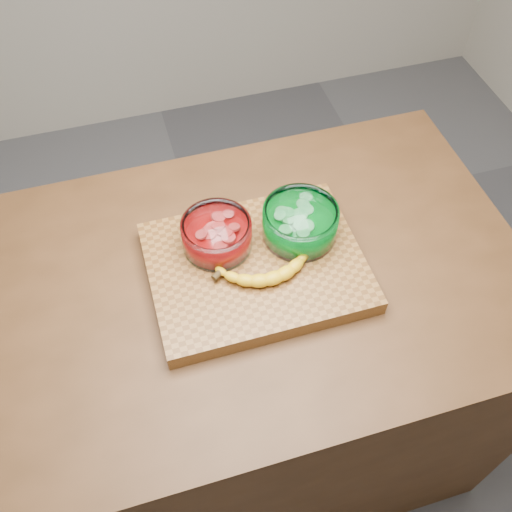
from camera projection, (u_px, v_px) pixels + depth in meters
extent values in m
plane|color=#545458|center=(256.00, 425.00, 1.95)|extent=(3.50, 3.50, 0.00)
cube|color=#482B15|center=(256.00, 366.00, 1.59)|extent=(1.20, 0.80, 0.90)
cube|color=brown|center=(256.00, 267.00, 1.22)|extent=(0.45, 0.35, 0.04)
cylinder|color=white|center=(217.00, 235.00, 1.20)|extent=(0.15, 0.15, 0.07)
cylinder|color=red|center=(217.00, 238.00, 1.21)|extent=(0.13, 0.13, 0.04)
cylinder|color=#FF5350|center=(216.00, 229.00, 1.19)|extent=(0.12, 0.12, 0.02)
cylinder|color=white|center=(300.00, 223.00, 1.22)|extent=(0.16, 0.16, 0.08)
cylinder|color=#008E1E|center=(300.00, 226.00, 1.23)|extent=(0.14, 0.14, 0.04)
cylinder|color=#67DC75|center=(301.00, 217.00, 1.20)|extent=(0.13, 0.13, 0.02)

